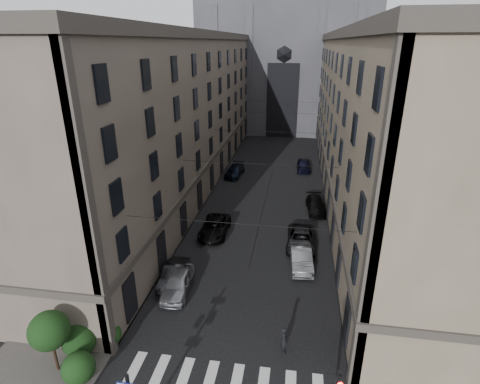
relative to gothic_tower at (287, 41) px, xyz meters
The scene contains 16 objects.
sidewalk_left 44.07m from the gothic_tower, 105.08° to the right, with size 7.00×80.00×0.15m, color #383533.
sidewalk_right 44.07m from the gothic_tower, 74.92° to the right, with size 7.00×80.00×0.15m, color #383533.
building_left 42.07m from the gothic_tower, 109.04° to the right, with size 13.60×60.60×18.85m.
building_right 42.07m from the gothic_tower, 70.96° to the right, with size 13.60×60.60×18.85m.
gothic_tower is the anchor object (origin of this frame).
shrub_cluster 72.29m from the gothic_tower, 97.11° to the right, with size 3.90×4.40×3.90m.
tram_wires 40.72m from the gothic_tower, 90.00° to the right, with size 14.00×60.00×0.43m.
car_left_near 64.75m from the gothic_tower, 94.50° to the right, with size 1.88×4.67×1.59m, color gray.
car_left_midnear 63.78m from the gothic_tower, 95.24° to the right, with size 1.54×4.41×1.45m, color black.
car_left_midfar 55.72m from the gothic_tower, 94.54° to the right, with size 2.53×5.48×1.52m, color black.
car_left_far 39.73m from the gothic_tower, 98.27° to the right, with size 2.07×5.10×1.48m, color black.
car_right_near 59.84m from the gothic_tower, 85.80° to the right, with size 1.71×4.90×1.62m, color gray.
car_right_midnear 56.78m from the gothic_tower, 85.55° to the right, with size 2.58×5.59×1.55m, color black.
car_right_midfar 49.30m from the gothic_tower, 82.76° to the right, with size 2.01×4.94×1.43m, color black.
car_right_far 36.18m from the gothic_tower, 82.01° to the right, with size 1.93×4.80×1.64m, color black.
pedestrian 69.13m from the gothic_tower, 87.23° to the right, with size 0.65×0.43×1.79m, color black.
Camera 1 is at (3.34, -9.84, 17.63)m, focal length 28.00 mm.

